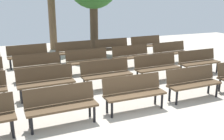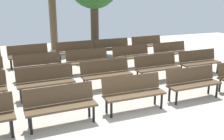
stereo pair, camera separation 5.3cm
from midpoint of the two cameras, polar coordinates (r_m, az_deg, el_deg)
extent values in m
plane|color=#B2A899|center=(5.81, 12.42, -14.05)|extent=(24.00, 24.00, 0.00)
cylinder|color=black|center=(5.95, -20.69, -11.75)|extent=(0.06, 0.06, 0.40)
cylinder|color=black|center=(6.24, -20.99, -10.46)|extent=(0.06, 0.06, 0.40)
cube|color=#4C3823|center=(6.10, -10.86, -7.88)|extent=(1.62, 0.51, 0.05)
cube|color=#4C3823|center=(6.19, -11.41, -5.10)|extent=(1.60, 0.20, 0.40)
cylinder|color=black|center=(5.96, -17.06, -11.37)|extent=(0.06, 0.06, 0.40)
cylinder|color=black|center=(6.23, -4.05, -9.39)|extent=(0.06, 0.06, 0.40)
cylinder|color=black|center=(6.24, -17.45, -10.08)|extent=(0.06, 0.06, 0.40)
cylinder|color=black|center=(6.50, -5.02, -8.27)|extent=(0.06, 0.06, 0.40)
cube|color=#4C3823|center=(6.74, 4.75, -5.28)|extent=(1.61, 0.48, 0.05)
cube|color=#4C3823|center=(6.82, 4.03, -2.80)|extent=(1.60, 0.16, 0.40)
cylinder|color=black|center=(6.42, -0.25, -8.55)|extent=(0.06, 0.06, 0.40)
cylinder|color=black|center=(7.03, 10.43, -6.57)|extent=(0.06, 0.06, 0.40)
cylinder|color=black|center=(6.69, -1.31, -7.50)|extent=(0.06, 0.06, 0.40)
cylinder|color=black|center=(7.28, 9.05, -5.70)|extent=(0.06, 0.06, 0.40)
cube|color=#4C3823|center=(7.78, 17.02, -2.97)|extent=(1.62, 0.51, 0.05)
cube|color=#4C3823|center=(7.85, 16.22, -0.86)|extent=(1.60, 0.19, 0.40)
cylinder|color=black|center=(7.32, 13.48, -5.81)|extent=(0.06, 0.06, 0.40)
cylinder|color=black|center=(8.21, 21.34, -4.09)|extent=(0.06, 0.06, 0.40)
cylinder|color=black|center=(7.56, 12.03, -5.01)|extent=(0.06, 0.06, 0.40)
cylinder|color=black|center=(8.42, 19.83, -3.43)|extent=(0.06, 0.06, 0.40)
cylinder|color=black|center=(8.72, 21.89, -2.99)|extent=(0.06, 0.06, 0.40)
cylinder|color=black|center=(7.62, -22.17, -5.72)|extent=(0.06, 0.06, 0.40)
cylinder|color=black|center=(7.92, -22.29, -4.91)|extent=(0.06, 0.06, 0.40)
cube|color=#4C3823|center=(7.77, -14.07, -2.78)|extent=(1.62, 0.51, 0.05)
cube|color=#4C3823|center=(7.88, -14.45, -0.66)|extent=(1.60, 0.20, 0.40)
cylinder|color=black|center=(7.62, -18.93, -5.39)|extent=(0.06, 0.06, 0.40)
cylinder|color=black|center=(7.83, -8.70, -4.08)|extent=(0.06, 0.06, 0.40)
cylinder|color=black|center=(7.92, -19.16, -4.59)|extent=(0.06, 0.06, 0.40)
cylinder|color=black|center=(8.12, -9.31, -3.36)|extent=(0.06, 0.06, 0.40)
cube|color=#4C3823|center=(8.27, -1.25, -1.12)|extent=(1.62, 0.51, 0.05)
cube|color=#4C3823|center=(8.38, -1.78, 0.85)|extent=(1.60, 0.19, 0.40)
cylinder|color=black|center=(7.97, -5.46, -3.59)|extent=(0.06, 0.06, 0.40)
cylinder|color=black|center=(8.49, 3.55, -2.32)|extent=(0.06, 0.06, 0.40)
cylinder|color=black|center=(8.26, -6.16, -2.90)|extent=(0.06, 0.06, 0.40)
cylinder|color=black|center=(8.76, 2.60, -1.71)|extent=(0.06, 0.06, 0.40)
cube|color=#4C3823|center=(9.14, 9.62, 0.33)|extent=(1.62, 0.52, 0.05)
cube|color=#4C3823|center=(9.24, 9.01, 2.10)|extent=(1.60, 0.20, 0.40)
cylinder|color=black|center=(8.72, 6.29, -1.88)|extent=(0.06, 0.06, 0.40)
cylinder|color=black|center=(9.48, 13.63, -0.77)|extent=(0.06, 0.06, 0.40)
cylinder|color=black|center=(8.98, 5.27, -1.31)|extent=(0.06, 0.06, 0.40)
cylinder|color=black|center=(9.72, 12.48, -0.27)|extent=(0.06, 0.06, 0.40)
cube|color=#4C3823|center=(10.24, 18.11, 1.46)|extent=(1.61, 0.49, 0.05)
cube|color=#4C3823|center=(10.33, 17.51, 3.03)|extent=(1.60, 0.18, 0.40)
cylinder|color=black|center=(9.74, 15.50, -0.44)|extent=(0.06, 0.06, 0.40)
cylinder|color=black|center=(10.66, 21.41, 0.42)|extent=(0.06, 0.06, 0.40)
cylinder|color=black|center=(9.98, 14.37, 0.04)|extent=(0.06, 0.06, 0.40)
cylinder|color=black|center=(10.88, 20.25, 0.84)|extent=(0.06, 0.06, 0.40)
cylinder|color=black|center=(9.31, -22.80, -1.90)|extent=(0.06, 0.06, 0.40)
cylinder|color=black|center=(9.62, -22.84, -1.35)|extent=(0.06, 0.06, 0.40)
cube|color=#4C3823|center=(9.48, -15.63, 0.52)|extent=(1.62, 0.54, 0.05)
cube|color=#4C3823|center=(9.61, -15.94, 2.22)|extent=(1.60, 0.22, 0.40)
cylinder|color=black|center=(9.31, -19.60, -1.56)|extent=(0.06, 0.06, 0.40)
cylinder|color=black|center=(9.52, -11.22, -0.55)|extent=(0.06, 0.06, 0.40)
cylinder|color=black|center=(9.62, -19.79, -1.03)|extent=(0.06, 0.06, 0.40)
cylinder|color=black|center=(9.82, -11.67, -0.06)|extent=(0.06, 0.06, 0.40)
cube|color=#4C3823|center=(9.92, -5.26, 1.75)|extent=(1.62, 0.50, 0.05)
cube|color=#4C3823|center=(10.05, -5.66, 3.36)|extent=(1.60, 0.18, 0.40)
cylinder|color=black|center=(9.65, -8.87, -0.20)|extent=(0.06, 0.06, 0.40)
cylinder|color=black|center=(10.07, -1.16, 0.69)|extent=(0.06, 0.06, 0.40)
cylinder|color=black|center=(9.95, -9.35, 0.27)|extent=(0.06, 0.06, 0.40)
cylinder|color=black|center=(10.36, -1.83, 1.12)|extent=(0.06, 0.06, 0.40)
cube|color=#4C3823|center=(10.67, 4.25, 2.78)|extent=(1.63, 0.57, 0.05)
cube|color=#4C3823|center=(10.78, 3.74, 4.27)|extent=(1.60, 0.25, 0.40)
cylinder|color=black|center=(10.26, 1.28, 0.97)|extent=(0.06, 0.06, 0.40)
cylinder|color=black|center=(10.95, 7.82, 1.80)|extent=(0.06, 0.06, 0.40)
cylinder|color=black|center=(10.53, 0.49, 1.38)|extent=(0.06, 0.06, 0.40)
cylinder|color=black|center=(11.21, 6.92, 2.17)|extent=(0.06, 0.06, 0.40)
cube|color=#4C3823|center=(11.61, 12.44, 3.54)|extent=(1.63, 0.56, 0.05)
cube|color=#4C3823|center=(11.72, 11.91, 4.91)|extent=(1.60, 0.24, 0.40)
cylinder|color=black|center=(11.13, 10.02, 1.93)|extent=(0.06, 0.06, 0.40)
cylinder|color=black|center=(11.98, 15.49, 2.60)|extent=(0.06, 0.06, 0.40)
cylinder|color=black|center=(11.38, 9.09, 2.29)|extent=(0.06, 0.06, 0.40)
cylinder|color=black|center=(12.21, 14.51, 2.93)|extent=(0.06, 0.06, 0.40)
cube|color=#4C3823|center=(11.27, -17.61, 2.79)|extent=(1.63, 0.55, 0.05)
cube|color=#4C3823|center=(11.42, -17.86, 4.19)|extent=(1.60, 0.23, 0.40)
cylinder|color=black|center=(11.11, -20.96, 1.07)|extent=(0.06, 0.06, 0.40)
cylinder|color=black|center=(11.28, -13.89, 1.89)|extent=(0.06, 0.06, 0.40)
cylinder|color=black|center=(11.42, -21.10, 1.45)|extent=(0.06, 0.06, 0.40)
cylinder|color=black|center=(11.58, -14.21, 2.24)|extent=(0.06, 0.06, 0.40)
cube|color=#4C3823|center=(11.61, -8.09, 3.77)|extent=(1.62, 0.51, 0.05)
cube|color=#4C3823|center=(11.75, -8.41, 5.12)|extent=(1.60, 0.20, 0.40)
cylinder|color=black|center=(11.35, -11.21, 2.15)|extent=(0.06, 0.06, 0.40)
cylinder|color=black|center=(11.72, -4.54, 2.85)|extent=(0.06, 0.06, 0.40)
cylinder|color=black|center=(11.65, -11.57, 2.49)|extent=(0.06, 0.06, 0.40)
cylinder|color=black|center=(12.01, -5.05, 3.17)|extent=(0.06, 0.06, 0.40)
cube|color=#4C3823|center=(12.20, 0.07, 4.52)|extent=(1.61, 0.48, 0.05)
cube|color=#4C3823|center=(12.34, -0.29, 5.81)|extent=(1.60, 0.16, 0.40)
cylinder|color=black|center=(11.85, -2.75, 3.03)|extent=(0.06, 0.06, 0.40)
cylinder|color=black|center=(12.39, 3.35, 3.60)|extent=(0.06, 0.06, 0.40)
cylinder|color=black|center=(12.15, -3.27, 3.35)|extent=(0.06, 0.06, 0.40)
cylinder|color=black|center=(12.67, 2.72, 3.89)|extent=(0.06, 0.06, 0.40)
cube|color=#4C3823|center=(13.09, 7.49, 5.18)|extent=(1.62, 0.53, 0.05)
cube|color=#4C3823|center=(13.21, 7.06, 6.38)|extent=(1.60, 0.22, 0.40)
cylinder|color=black|center=(12.65, 5.13, 3.82)|extent=(0.06, 0.06, 0.40)
cylinder|color=black|center=(13.39, 10.36, 4.30)|extent=(0.06, 0.06, 0.40)
cylinder|color=black|center=(12.92, 4.43, 4.10)|extent=(0.06, 0.06, 0.40)
cylinder|color=black|center=(13.64, 9.60, 4.56)|extent=(0.06, 0.06, 0.40)
cylinder|color=brown|center=(14.40, -12.77, 10.44)|extent=(0.37, 0.37, 3.11)
cylinder|color=#4C3A28|center=(13.23, -3.98, 9.30)|extent=(0.39, 0.39, 2.64)
camera|label=1|loc=(0.03, -90.18, -0.05)|focal=42.70mm
camera|label=2|loc=(0.03, 89.82, 0.05)|focal=42.70mm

